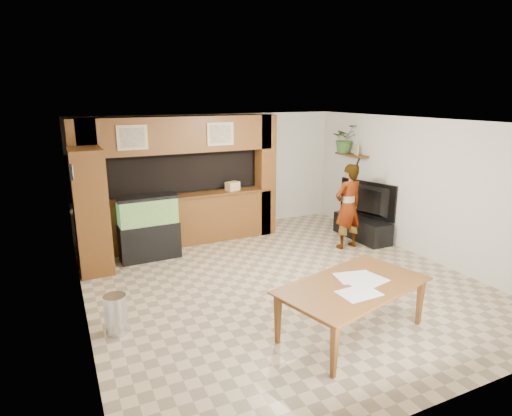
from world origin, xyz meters
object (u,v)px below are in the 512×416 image
aquarium (149,228)px  person (348,207)px  pantry_cabinet (91,211)px  television (364,200)px  dining_table (354,310)px

aquarium → person: (3.72, -1.08, 0.26)m
pantry_cabinet → television: (5.35, -0.66, -0.23)m
pantry_cabinet → aquarium: size_ratio=1.77×
aquarium → person: bearing=-17.8°
aquarium → dining_table: (1.80, -3.78, -0.25)m
pantry_cabinet → dining_table: size_ratio=1.10×
television → aquarium: bearing=63.7°
pantry_cabinet → dining_table: 4.67m
pantry_cabinet → aquarium: (0.98, 0.10, -0.48)m
aquarium → pantry_cabinet: bearing=-175.8°
dining_table → television: bearing=34.9°
television → person: 0.73m
pantry_cabinet → person: (4.70, -0.98, -0.22)m
aquarium → person: 3.88m
aquarium → television: 4.44m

